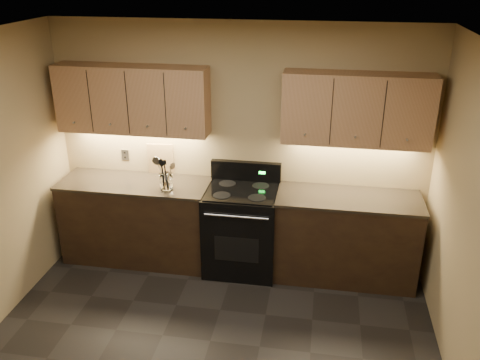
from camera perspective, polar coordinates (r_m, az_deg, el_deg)
name	(u,v)px	position (r m, az deg, el deg)	size (l,w,h in m)	color
ceiling	(184,54)	(3.21, -6.25, 13.88)	(4.00, 4.00, 0.00)	silver
wall_back	(239,146)	(5.44, -0.08, 3.83)	(4.00, 0.04, 2.60)	tan
counter_left	(138,220)	(5.78, -11.42, -4.43)	(1.62, 0.62, 0.93)	black
counter_right	(346,237)	(5.45, 11.78, -6.29)	(1.46, 0.62, 0.93)	black
stove	(242,228)	(5.48, 0.20, -5.45)	(0.76, 0.68, 1.14)	black
upper_cab_left	(132,99)	(5.44, -12.00, 8.84)	(1.60, 0.30, 0.70)	tan
upper_cab_right	(357,109)	(5.08, 12.97, 7.74)	(1.44, 0.30, 0.70)	tan
outlet_plate	(125,155)	(5.84, -12.78, 2.76)	(0.09, 0.01, 0.12)	#B2B5BA
utensil_crock	(166,182)	(5.33, -8.28, -0.22)	(0.18, 0.18, 0.17)	white
cutting_board	(161,159)	(5.68, -8.90, 2.37)	(0.28, 0.02, 0.36)	tan
wooden_spoon	(163,174)	(5.30, -8.63, 0.63)	(0.06, 0.06, 0.29)	tan
black_spoon	(164,172)	(5.30, -8.49, 0.86)	(0.06, 0.06, 0.34)	black
black_turner	(167,174)	(5.27, -8.22, 0.69)	(0.08, 0.08, 0.32)	black
steel_spatula	(168,172)	(5.29, -8.04, 0.85)	(0.08, 0.08, 0.33)	silver
steel_skimmer	(169,173)	(5.27, -8.02, 0.84)	(0.09, 0.09, 0.35)	silver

